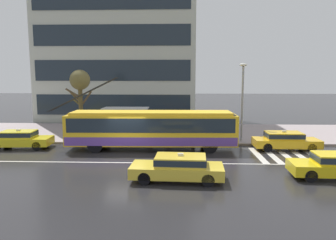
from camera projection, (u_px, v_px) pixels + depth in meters
ground_plane at (124, 158)px, 20.62m from camera, size 160.00×160.00×0.00m
sidewalk_slab at (142, 132)px, 29.60m from camera, size 80.00×10.00×0.14m
crosswalk_stripe_edge_near at (258, 155)px, 21.30m from camera, size 0.44×4.40×0.01m
crosswalk_stripe_inner_a at (272, 155)px, 21.27m from camera, size 0.44×4.40×0.01m
crosswalk_stripe_center at (286, 155)px, 21.23m from camera, size 0.44×4.40×0.01m
crosswalk_stripe_inner_b at (299, 155)px, 21.19m from camera, size 0.44×4.40×0.01m
crosswalk_stripe_edge_far at (313, 156)px, 21.16m from camera, size 0.44×4.40×0.01m
lane_centre_line at (121, 163)px, 19.43m from camera, size 72.00×0.14×0.01m
trolleybus at (152, 128)px, 22.81m from camera, size 13.25×2.78×5.13m
taxi_queued_behind_bus at (20, 138)px, 23.35m from camera, size 4.35×2.06×1.39m
taxi_ahead_of_bus at (285, 140)px, 22.81m from camera, size 4.53×1.86×1.39m
taxi_oncoming_near at (178, 167)px, 16.02m from camera, size 4.67×2.04×1.39m
bus_shelter at (126, 114)px, 26.83m from camera, size 3.71×1.90×2.47m
pedestrian_at_shelter at (150, 126)px, 26.81m from camera, size 0.51×0.51×1.60m
pedestrian_approaching_curb at (192, 119)px, 24.97m from camera, size 1.36×1.36×2.09m
pedestrian_walking_past at (109, 121)px, 25.38m from camera, size 1.39×1.39×1.89m
pedestrian_waiting_by_pole at (167, 120)px, 25.22m from camera, size 1.45×1.45×1.99m
street_lamp at (242, 95)px, 24.89m from camera, size 0.60×0.32×6.03m
street_tree_bare at (80, 83)px, 26.69m from camera, size 2.12×1.67×5.59m
office_tower_corner_left at (120, 24)px, 39.66m from camera, size 18.52×10.92×23.09m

